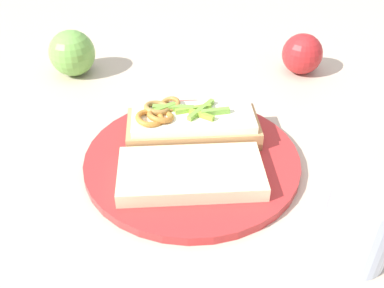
{
  "coord_description": "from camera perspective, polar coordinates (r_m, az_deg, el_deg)",
  "views": [
    {
      "loc": [
        -0.47,
        -0.01,
        0.38
      ],
      "look_at": [
        0.0,
        0.0,
        0.03
      ],
      "focal_mm": 41.73,
      "sensor_mm": 36.0,
      "label": 1
    }
  ],
  "objects": [
    {
      "name": "apple_3",
      "position": [
        0.83,
        -15.07,
        11.16
      ],
      "size": [
        0.11,
        0.11,
        0.08
      ],
      "primitive_type": "sphere",
      "rotation": [
        0.0,
        0.0,
        4.16
      ],
      "color": "#6EAB48",
      "rests_on": "ground_plane"
    },
    {
      "name": "bread_slice_side",
      "position": [
        0.55,
        0.33,
        -3.74
      ],
      "size": [
        0.11,
        0.19,
        0.02
      ],
      "primitive_type": "cube",
      "rotation": [
        0.0,
        0.0,
        4.81
      ],
      "color": "beige",
      "rests_on": "plate"
    },
    {
      "name": "apple_2",
      "position": [
        0.83,
        13.9,
        11.12
      ],
      "size": [
        0.09,
        0.09,
        0.07
      ],
      "primitive_type": "sphere",
      "rotation": [
        0.0,
        0.0,
        4.38
      ],
      "color": "#B02224",
      "rests_on": "ground_plane"
    },
    {
      "name": "ground_plane",
      "position": [
        0.6,
        0.0,
        -2.44
      ],
      "size": [
        2.0,
        2.0,
        0.0
      ],
      "primitive_type": "plane",
      "color": "#C1AD97",
      "rests_on": "ground"
    },
    {
      "name": "sandwich",
      "position": [
        0.62,
        -0.57,
        2.5
      ],
      "size": [
        0.1,
        0.19,
        0.05
      ],
      "rotation": [
        0.0,
        0.0,
        4.81
      ],
      "color": "tan",
      "rests_on": "plate"
    },
    {
      "name": "plate",
      "position": [
        0.6,
        0.0,
        -1.99
      ],
      "size": [
        0.29,
        0.29,
        0.01
      ],
      "primitive_type": "cylinder",
      "color": "#B42C2C",
      "rests_on": "ground_plane"
    },
    {
      "name": "drinking_glass",
      "position": [
        0.49,
        20.61,
        -9.62
      ],
      "size": [
        0.07,
        0.07,
        0.09
      ],
      "primitive_type": "cylinder",
      "color": "silver",
      "rests_on": "ground_plane"
    }
  ]
}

